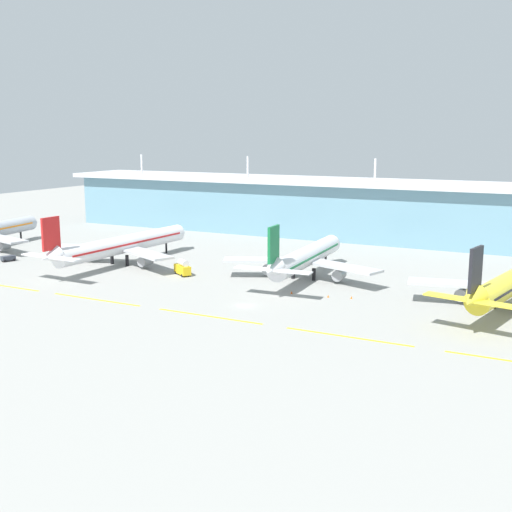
{
  "coord_description": "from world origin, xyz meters",
  "views": [
    {
      "loc": [
        72.26,
        -135.59,
        41.87
      ],
      "look_at": [
        -10.87,
        27.51,
        7.0
      ],
      "focal_mm": 44.86,
      "sensor_mm": 36.0,
      "label": 1
    }
  ],
  "objects_px": {
    "airliner_near_middle": "(122,245)",
    "airliner_far_middle": "(510,284)",
    "safety_cone_left_wingtip": "(328,296)",
    "safety_cone_right_wingtip": "(351,297)",
    "safety_cone_nose_front": "(292,292)",
    "fuel_truck": "(183,268)",
    "airliner_center": "(305,257)",
    "pushback_tug": "(8,258)"
  },
  "relations": [
    {
      "from": "airliner_near_middle",
      "to": "airliner_far_middle",
      "type": "distance_m",
      "value": 118.77
    },
    {
      "from": "safety_cone_left_wingtip",
      "to": "safety_cone_right_wingtip",
      "type": "xyz_separation_m",
      "value": [
        5.86,
        1.46,
        0.0
      ]
    },
    {
      "from": "safety_cone_left_wingtip",
      "to": "safety_cone_nose_front",
      "type": "xyz_separation_m",
      "value": [
        -10.16,
        -0.65,
        0.0
      ]
    },
    {
      "from": "airliner_far_middle",
      "to": "fuel_truck",
      "type": "distance_m",
      "value": 92.19
    },
    {
      "from": "airliner_center",
      "to": "airliner_far_middle",
      "type": "distance_m",
      "value": 57.93
    },
    {
      "from": "pushback_tug",
      "to": "safety_cone_nose_front",
      "type": "xyz_separation_m",
      "value": [
        102.82,
        2.58,
        -0.75
      ]
    },
    {
      "from": "safety_cone_nose_front",
      "to": "pushback_tug",
      "type": "bearing_deg",
      "value": -178.56
    },
    {
      "from": "airliner_far_middle",
      "to": "pushback_tug",
      "type": "xyz_separation_m",
      "value": [
        -156.26,
        -12.28,
        -5.34
      ]
    },
    {
      "from": "pushback_tug",
      "to": "safety_cone_right_wingtip",
      "type": "relative_size",
      "value": 7.08
    },
    {
      "from": "airliner_far_middle",
      "to": "pushback_tug",
      "type": "relative_size",
      "value": 12.01
    },
    {
      "from": "airliner_near_middle",
      "to": "safety_cone_left_wingtip",
      "type": "xyz_separation_m",
      "value": [
        75.48,
        -10.2,
        -6.1
      ]
    },
    {
      "from": "safety_cone_left_wingtip",
      "to": "safety_cone_right_wingtip",
      "type": "bearing_deg",
      "value": 13.96
    },
    {
      "from": "airliner_far_middle",
      "to": "safety_cone_nose_front",
      "type": "xyz_separation_m",
      "value": [
        -53.44,
        -9.69,
        -6.09
      ]
    },
    {
      "from": "pushback_tug",
      "to": "safety_cone_nose_front",
      "type": "bearing_deg",
      "value": 1.44
    },
    {
      "from": "airliner_near_middle",
      "to": "safety_cone_nose_front",
      "type": "bearing_deg",
      "value": -9.43
    },
    {
      "from": "airliner_near_middle",
      "to": "safety_cone_right_wingtip",
      "type": "bearing_deg",
      "value": -6.13
    },
    {
      "from": "safety_cone_right_wingtip",
      "to": "safety_cone_nose_front",
      "type": "bearing_deg",
      "value": -172.51
    },
    {
      "from": "airliner_far_middle",
      "to": "safety_cone_left_wingtip",
      "type": "relative_size",
      "value": 85.05
    },
    {
      "from": "airliner_far_middle",
      "to": "safety_cone_nose_front",
      "type": "height_order",
      "value": "airliner_far_middle"
    },
    {
      "from": "fuel_truck",
      "to": "safety_cone_left_wingtip",
      "type": "relative_size",
      "value": 10.64
    },
    {
      "from": "airliner_far_middle",
      "to": "safety_cone_right_wingtip",
      "type": "bearing_deg",
      "value": -168.54
    },
    {
      "from": "pushback_tug",
      "to": "fuel_truck",
      "type": "height_order",
      "value": "fuel_truck"
    },
    {
      "from": "airliner_center",
      "to": "safety_cone_right_wingtip",
      "type": "height_order",
      "value": "airliner_center"
    },
    {
      "from": "airliner_center",
      "to": "safety_cone_left_wingtip",
      "type": "height_order",
      "value": "airliner_center"
    },
    {
      "from": "pushback_tug",
      "to": "safety_cone_nose_front",
      "type": "relative_size",
      "value": 7.08
    },
    {
      "from": "fuel_truck",
      "to": "safety_cone_nose_front",
      "type": "distance_m",
      "value": 39.07
    },
    {
      "from": "airliner_center",
      "to": "airliner_far_middle",
      "type": "relative_size",
      "value": 0.99
    },
    {
      "from": "airliner_center",
      "to": "pushback_tug",
      "type": "relative_size",
      "value": 11.85
    },
    {
      "from": "airliner_center",
      "to": "safety_cone_left_wingtip",
      "type": "distance_m",
      "value": 23.45
    },
    {
      "from": "airliner_center",
      "to": "fuel_truck",
      "type": "relative_size",
      "value": 7.89
    },
    {
      "from": "fuel_truck",
      "to": "safety_cone_nose_front",
      "type": "xyz_separation_m",
      "value": [
        38.58,
        -5.89,
        -1.91
      ]
    },
    {
      "from": "airliner_near_middle",
      "to": "fuel_truck",
      "type": "xyz_separation_m",
      "value": [
        26.74,
        -4.96,
        -4.19
      ]
    },
    {
      "from": "airliner_far_middle",
      "to": "safety_cone_left_wingtip",
      "type": "xyz_separation_m",
      "value": [
        -43.28,
        -9.04,
        -6.09
      ]
    },
    {
      "from": "safety_cone_nose_front",
      "to": "airliner_near_middle",
      "type": "bearing_deg",
      "value": 170.57
    },
    {
      "from": "pushback_tug",
      "to": "airliner_center",
      "type": "bearing_deg",
      "value": 12.0
    },
    {
      "from": "airliner_center",
      "to": "airliner_far_middle",
      "type": "height_order",
      "value": "same"
    },
    {
      "from": "airliner_center",
      "to": "pushback_tug",
      "type": "distance_m",
      "value": 101.35
    },
    {
      "from": "airliner_near_middle",
      "to": "safety_cone_nose_front",
      "type": "relative_size",
      "value": 98.36
    },
    {
      "from": "pushback_tug",
      "to": "safety_cone_left_wingtip",
      "type": "height_order",
      "value": "pushback_tug"
    },
    {
      "from": "pushback_tug",
      "to": "airliner_far_middle",
      "type": "bearing_deg",
      "value": 4.49
    },
    {
      "from": "safety_cone_right_wingtip",
      "to": "airliner_near_middle",
      "type": "bearing_deg",
      "value": 173.87
    },
    {
      "from": "airliner_center",
      "to": "airliner_far_middle",
      "type": "bearing_deg",
      "value": -8.71
    }
  ]
}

